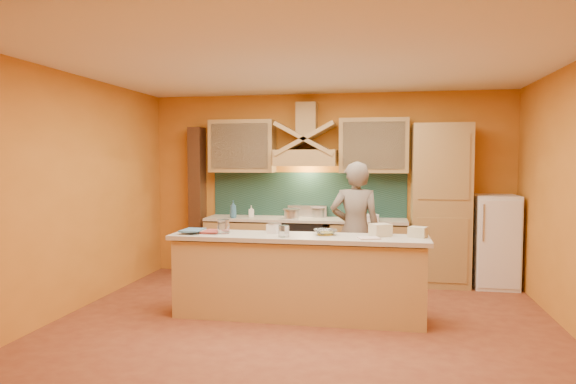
% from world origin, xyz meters
% --- Properties ---
extents(floor, '(5.50, 5.00, 0.01)m').
position_xyz_m(floor, '(0.00, 0.00, 0.00)').
color(floor, brown).
rests_on(floor, ground).
extents(ceiling, '(5.50, 5.00, 0.01)m').
position_xyz_m(ceiling, '(0.00, 0.00, 2.80)').
color(ceiling, white).
rests_on(ceiling, wall_back).
extents(wall_back, '(5.50, 0.02, 2.80)m').
position_xyz_m(wall_back, '(0.00, 2.50, 1.40)').
color(wall_back, orange).
rests_on(wall_back, floor).
extents(wall_front, '(5.50, 0.02, 2.80)m').
position_xyz_m(wall_front, '(0.00, -2.50, 1.40)').
color(wall_front, orange).
rests_on(wall_front, floor).
extents(wall_left, '(0.02, 5.00, 2.80)m').
position_xyz_m(wall_left, '(-2.75, 0.00, 1.40)').
color(wall_left, orange).
rests_on(wall_left, floor).
extents(base_cabinet_left, '(1.10, 0.60, 0.86)m').
position_xyz_m(base_cabinet_left, '(-1.25, 2.20, 0.43)').
color(base_cabinet_left, '#AB864E').
rests_on(base_cabinet_left, floor).
extents(base_cabinet_right, '(1.10, 0.60, 0.86)m').
position_xyz_m(base_cabinet_right, '(0.65, 2.20, 0.43)').
color(base_cabinet_right, '#AB864E').
rests_on(base_cabinet_right, floor).
extents(counter_top, '(3.00, 0.62, 0.04)m').
position_xyz_m(counter_top, '(-0.30, 2.20, 0.90)').
color(counter_top, beige).
rests_on(counter_top, base_cabinet_left).
extents(stove, '(0.60, 0.58, 0.90)m').
position_xyz_m(stove, '(-0.30, 2.20, 0.45)').
color(stove, black).
rests_on(stove, floor).
extents(backsplash, '(3.00, 0.03, 0.70)m').
position_xyz_m(backsplash, '(-0.30, 2.48, 1.25)').
color(backsplash, '#18352F').
rests_on(backsplash, wall_back).
extents(range_hood, '(0.92, 0.50, 0.24)m').
position_xyz_m(range_hood, '(-0.30, 2.25, 1.82)').
color(range_hood, '#AB864E').
rests_on(range_hood, wall_back).
extents(hood_chimney, '(0.30, 0.30, 0.50)m').
position_xyz_m(hood_chimney, '(-0.30, 2.35, 2.40)').
color(hood_chimney, '#AB864E').
rests_on(hood_chimney, wall_back).
extents(upper_cabinet_left, '(1.00, 0.35, 0.80)m').
position_xyz_m(upper_cabinet_left, '(-1.30, 2.33, 2.00)').
color(upper_cabinet_left, '#AB864E').
rests_on(upper_cabinet_left, wall_back).
extents(upper_cabinet_right, '(1.00, 0.35, 0.80)m').
position_xyz_m(upper_cabinet_right, '(0.70, 2.33, 2.00)').
color(upper_cabinet_right, '#AB864E').
rests_on(upper_cabinet_right, wall_back).
extents(pantry_column, '(0.80, 0.60, 2.30)m').
position_xyz_m(pantry_column, '(1.65, 2.20, 1.15)').
color(pantry_column, '#AB864E').
rests_on(pantry_column, floor).
extents(fridge, '(0.58, 0.60, 1.30)m').
position_xyz_m(fridge, '(2.40, 2.20, 0.65)').
color(fridge, white).
rests_on(fridge, floor).
extents(trim_column_left, '(0.20, 0.30, 2.30)m').
position_xyz_m(trim_column_left, '(-2.05, 2.35, 1.15)').
color(trim_column_left, '#472816').
rests_on(trim_column_left, floor).
extents(island_body, '(2.80, 0.55, 0.88)m').
position_xyz_m(island_body, '(-0.10, 0.30, 0.44)').
color(island_body, tan).
rests_on(island_body, floor).
extents(island_top, '(2.90, 0.62, 0.05)m').
position_xyz_m(island_top, '(-0.10, 0.30, 0.92)').
color(island_top, beige).
rests_on(island_top, island_body).
extents(person, '(0.67, 0.45, 1.77)m').
position_xyz_m(person, '(0.49, 1.25, 0.89)').
color(person, '#70665B').
rests_on(person, floor).
extents(pot_large, '(0.28, 0.28, 0.14)m').
position_xyz_m(pot_large, '(-0.49, 2.07, 0.97)').
color(pot_large, silver).
rests_on(pot_large, stove).
extents(pot_small, '(0.20, 0.20, 0.13)m').
position_xyz_m(pot_small, '(-0.13, 2.38, 0.97)').
color(pot_small, '#ACAEB3').
rests_on(pot_small, stove).
extents(soap_bottle_a, '(0.10, 0.10, 0.17)m').
position_xyz_m(soap_bottle_a, '(-1.14, 2.22, 1.01)').
color(soap_bottle_a, silver).
rests_on(soap_bottle_a, counter_top).
extents(soap_bottle_b, '(0.14, 0.14, 0.26)m').
position_xyz_m(soap_bottle_b, '(-1.37, 2.03, 1.05)').
color(soap_bottle_b, '#326589').
rests_on(soap_bottle_b, counter_top).
extents(bowl_back, '(0.24, 0.24, 0.07)m').
position_xyz_m(bowl_back, '(0.67, 2.29, 0.95)').
color(bowl_back, silver).
rests_on(bowl_back, counter_top).
extents(dish_rack, '(0.25, 0.20, 0.09)m').
position_xyz_m(dish_rack, '(0.66, 2.01, 0.96)').
color(dish_rack, white).
rests_on(dish_rack, counter_top).
extents(book_lower, '(0.22, 0.29, 0.03)m').
position_xyz_m(book_lower, '(-1.22, 0.32, 0.96)').
color(book_lower, '#A03E39').
rests_on(book_lower, island_top).
extents(book_upper, '(0.23, 0.31, 0.02)m').
position_xyz_m(book_upper, '(-1.44, 0.24, 0.98)').
color(book_upper, teal).
rests_on(book_upper, island_top).
extents(jar_large, '(0.16, 0.16, 0.16)m').
position_xyz_m(jar_large, '(-0.97, 0.29, 1.03)').
color(jar_large, white).
rests_on(jar_large, island_top).
extents(jar_small, '(0.12, 0.12, 0.13)m').
position_xyz_m(jar_small, '(-0.23, 0.16, 1.01)').
color(jar_small, silver).
rests_on(jar_small, island_top).
extents(kitchen_scale, '(0.16, 0.16, 0.11)m').
position_xyz_m(kitchen_scale, '(-0.40, 0.41, 1.00)').
color(kitchen_scale, silver).
rests_on(kitchen_scale, island_top).
extents(mixing_bowl, '(0.34, 0.34, 0.06)m').
position_xyz_m(mixing_bowl, '(0.20, 0.39, 0.98)').
color(mixing_bowl, white).
rests_on(mixing_bowl, island_top).
extents(cloth, '(0.26, 0.23, 0.01)m').
position_xyz_m(cloth, '(0.69, 0.19, 0.95)').
color(cloth, beige).
rests_on(cloth, island_top).
extents(grocery_bag_a, '(0.27, 0.26, 0.14)m').
position_xyz_m(grocery_bag_a, '(0.81, 0.41, 1.01)').
color(grocery_bag_a, beige).
rests_on(grocery_bag_a, island_top).
extents(grocery_bag_b, '(0.23, 0.20, 0.11)m').
position_xyz_m(grocery_bag_b, '(1.22, 0.40, 1.00)').
color(grocery_bag_b, beige).
rests_on(grocery_bag_b, island_top).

